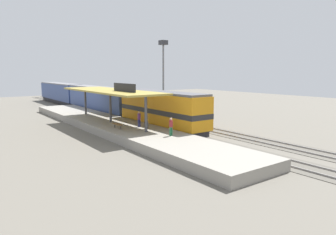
# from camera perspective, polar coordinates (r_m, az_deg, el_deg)

# --- Properties ---
(ground_plane) EXTENTS (120.00, 120.00, 0.00)m
(ground_plane) POSITION_cam_1_polar(r_m,az_deg,el_deg) (40.96, -2.18, -1.14)
(ground_plane) COLOR #666056
(track_near) EXTENTS (3.20, 110.00, 0.16)m
(track_near) POSITION_cam_1_polar(r_m,az_deg,el_deg) (39.89, -4.56, -1.37)
(track_near) COLOR #565249
(track_near) RESTS_ON ground
(track_far) EXTENTS (3.20, 110.00, 0.16)m
(track_far) POSITION_cam_1_polar(r_m,az_deg,el_deg) (42.44, 0.74, -0.75)
(track_far) COLOR #565249
(track_far) RESTS_ON ground
(platform) EXTENTS (6.00, 44.00, 0.90)m
(platform) POSITION_cam_1_polar(r_m,az_deg,el_deg) (37.66, -10.55, -1.43)
(platform) COLOR gray
(platform) RESTS_ON ground
(station_canopy) EXTENTS (5.20, 18.00, 4.70)m
(station_canopy) POSITION_cam_1_polar(r_m,az_deg,el_deg) (37.10, -10.66, 4.77)
(station_canopy) COLOR #47474C
(station_canopy) RESTS_ON platform
(platform_bench) EXTENTS (0.44, 1.70, 0.50)m
(platform_bench) POSITION_cam_1_polar(r_m,az_deg,el_deg) (32.88, -9.37, -1.26)
(platform_bench) COLOR #333338
(platform_bench) RESTS_ON platform
(locomotive) EXTENTS (2.93, 14.43, 4.44)m
(locomotive) POSITION_cam_1_polar(r_m,az_deg,el_deg) (36.15, -1.22, 1.44)
(locomotive) COLOR #28282D
(locomotive) RESTS_ON track_near
(passenger_carriage_front) EXTENTS (2.90, 20.00, 4.24)m
(passenger_carriage_front) POSITION_cam_1_polar(r_m,az_deg,el_deg) (51.89, -12.67, 3.27)
(passenger_carriage_front) COLOR #28282D
(passenger_carriage_front) RESTS_ON track_near
(passenger_carriage_rear) EXTENTS (2.90, 20.00, 4.24)m
(passenger_carriage_rear) POSITION_cam_1_polar(r_m,az_deg,el_deg) (71.41, -19.36, 4.37)
(passenger_carriage_rear) COLOR #28282D
(passenger_carriage_rear) RESTS_ON track_near
(freight_car) EXTENTS (2.80, 12.00, 3.54)m
(freight_car) POSITION_cam_1_polar(r_m,az_deg,el_deg) (47.52, -3.98, 2.58)
(freight_car) COLOR #28282D
(freight_car) RESTS_ON track_far
(light_mast) EXTENTS (1.10, 1.10, 11.70)m
(light_mast) POSITION_cam_1_polar(r_m,az_deg,el_deg) (49.12, -0.88, 10.30)
(light_mast) COLOR slate
(light_mast) RESTS_ON ground
(person_waiting) EXTENTS (0.34, 0.34, 1.71)m
(person_waiting) POSITION_cam_1_polar(r_m,az_deg,el_deg) (28.66, 0.55, -1.55)
(person_waiting) COLOR #23603D
(person_waiting) RESTS_ON platform
(person_walking) EXTENTS (0.34, 0.34, 1.71)m
(person_walking) POSITION_cam_1_polar(r_m,az_deg,el_deg) (32.31, -3.98, -0.42)
(person_walking) COLOR #4C4C51
(person_walking) RESTS_ON platform
(person_boarding) EXTENTS (0.34, 0.34, 1.71)m
(person_boarding) POSITION_cam_1_polar(r_m,az_deg,el_deg) (33.43, -5.39, -0.14)
(person_boarding) COLOR navy
(person_boarding) RESTS_ON platform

